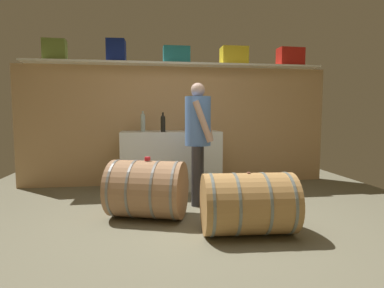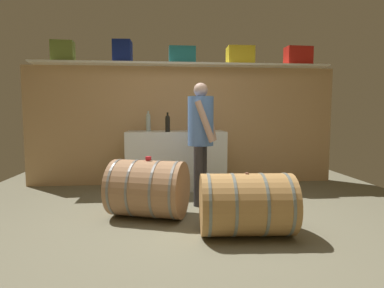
% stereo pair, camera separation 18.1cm
% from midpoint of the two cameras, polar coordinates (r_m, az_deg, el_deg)
% --- Properties ---
extents(ground_plane, '(6.48, 7.95, 0.02)m').
position_cam_midpoint_polar(ground_plane, '(3.93, 1.51, -12.64)').
color(ground_plane, '#6E6B54').
extents(back_wall_panel, '(5.28, 0.10, 2.00)m').
position_cam_midpoint_polar(back_wall_panel, '(5.51, -0.62, 3.25)').
color(back_wall_panel, tan).
rests_on(back_wall_panel, ground).
extents(high_shelf_board, '(4.86, 0.40, 0.03)m').
position_cam_midpoint_polar(high_shelf_board, '(5.42, -0.50, 14.00)').
color(high_shelf_board, white).
rests_on(high_shelf_board, back_wall_panel).
extents(toolcase_olive, '(0.36, 0.24, 0.33)m').
position_cam_midpoint_polar(toolcase_olive, '(5.64, -21.24, 15.17)').
color(toolcase_olive, olive).
rests_on(toolcase_olive, high_shelf_board).
extents(toolcase_navy, '(0.30, 0.30, 0.35)m').
position_cam_midpoint_polar(toolcase_navy, '(5.47, -11.36, 15.88)').
color(toolcase_navy, navy).
rests_on(toolcase_navy, high_shelf_board).
extents(toolcase_teal, '(0.43, 0.25, 0.27)m').
position_cam_midpoint_polar(toolcase_teal, '(5.45, -0.79, 15.58)').
color(toolcase_teal, teal).
rests_on(toolcase_teal, high_shelf_board).
extents(toolcase_yellow, '(0.44, 0.30, 0.29)m').
position_cam_midpoint_polar(toolcase_yellow, '(5.61, 9.56, 15.32)').
color(toolcase_yellow, yellow).
rests_on(toolcase_yellow, high_shelf_board).
extents(toolcase_red, '(0.45, 0.25, 0.31)m').
position_cam_midpoint_polar(toolcase_red, '(5.94, 19.34, 14.61)').
color(toolcase_red, red).
rests_on(toolcase_red, high_shelf_board).
extents(work_cabinet, '(1.57, 0.63, 0.93)m').
position_cam_midpoint_polar(work_cabinet, '(5.18, -1.90, -2.84)').
color(work_cabinet, white).
rests_on(work_cabinet, ground).
extents(wine_bottle_dark, '(0.07, 0.07, 0.30)m').
position_cam_midpoint_polar(wine_bottle_dark, '(4.91, -3.33, 3.76)').
color(wine_bottle_dark, black).
rests_on(wine_bottle_dark, work_cabinet).
extents(wine_bottle_clear, '(0.07, 0.07, 0.32)m').
position_cam_midpoint_polar(wine_bottle_clear, '(5.14, -6.83, 3.97)').
color(wine_bottle_clear, '#ACBEB5').
rests_on(wine_bottle_clear, work_cabinet).
extents(wine_bottle_green, '(0.08, 0.08, 0.30)m').
position_cam_midpoint_polar(wine_bottle_green, '(5.10, 2.40, 3.81)').
color(wine_bottle_green, '#285932').
rests_on(wine_bottle_green, work_cabinet).
extents(wine_glass, '(0.08, 0.08, 0.13)m').
position_cam_midpoint_polar(wine_glass, '(5.23, 3.91, 3.30)').
color(wine_glass, white).
rests_on(wine_glass, work_cabinet).
extents(red_funnel, '(0.11, 0.11, 0.12)m').
position_cam_midpoint_polar(red_funnel, '(5.35, 4.56, 3.05)').
color(red_funnel, red).
rests_on(red_funnel, work_cabinet).
extents(wine_barrel_near, '(1.02, 0.90, 0.68)m').
position_cam_midpoint_polar(wine_barrel_near, '(3.79, -6.48, -7.92)').
color(wine_barrel_near, '#A17652').
rests_on(wine_barrel_near, ground).
extents(wine_barrel_far, '(0.94, 0.67, 0.63)m').
position_cam_midpoint_polar(wine_barrel_far, '(3.28, 11.32, -10.55)').
color(wine_barrel_far, '#B08148').
rests_on(wine_barrel_far, ground).
extents(tasting_cup, '(0.07, 0.07, 0.04)m').
position_cam_midpoint_polar(tasting_cup, '(3.72, -6.44, -2.57)').
color(tasting_cup, red).
rests_on(tasting_cup, wine_barrel_near).
extents(winemaker_pouring, '(0.42, 0.52, 1.62)m').
position_cam_midpoint_polar(winemaker_pouring, '(4.25, 2.85, 2.49)').
color(winemaker_pouring, '#302E31').
rests_on(winemaker_pouring, ground).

